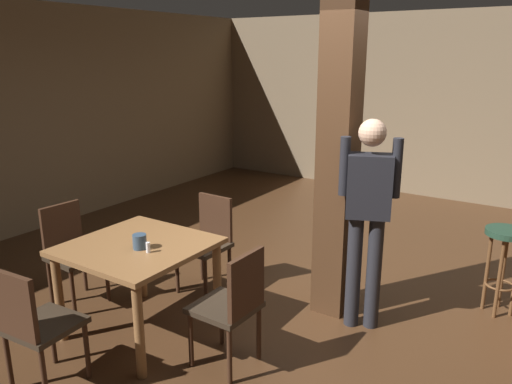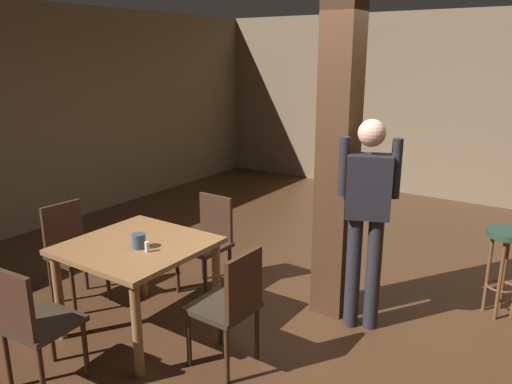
% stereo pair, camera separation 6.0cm
% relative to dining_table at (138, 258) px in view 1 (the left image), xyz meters
% --- Properties ---
extents(ground_plane, '(10.80, 10.80, 0.00)m').
position_rel_dining_table_xyz_m(ground_plane, '(1.03, 0.86, -0.64)').
color(ground_plane, '#422816').
extents(wall_back, '(8.00, 0.10, 2.80)m').
position_rel_dining_table_xyz_m(wall_back, '(1.03, 5.36, 0.76)').
color(wall_back, '#756047').
rests_on(wall_back, ground_plane).
extents(wall_left, '(0.10, 9.00, 2.80)m').
position_rel_dining_table_xyz_m(wall_left, '(-2.97, 0.86, 0.76)').
color(wall_left, '#756047').
rests_on(wall_left, ground_plane).
extents(pillar, '(0.28, 0.28, 2.80)m').
position_rel_dining_table_xyz_m(pillar, '(1.13, 1.19, 0.76)').
color(pillar, '#422816').
rests_on(pillar, ground_plane).
extents(dining_table, '(1.01, 1.01, 0.76)m').
position_rel_dining_table_xyz_m(dining_table, '(0.00, 0.00, 0.00)').
color(dining_table, brown).
rests_on(dining_table, ground_plane).
extents(chair_east, '(0.43, 0.43, 0.89)m').
position_rel_dining_table_xyz_m(chair_east, '(0.90, 0.02, -0.13)').
color(chair_east, '#2D2319').
rests_on(chair_east, ground_plane).
extents(chair_north, '(0.43, 0.43, 0.89)m').
position_rel_dining_table_xyz_m(chair_north, '(-0.03, 0.91, -0.13)').
color(chair_north, '#2D2319').
rests_on(chair_north, ground_plane).
extents(chair_south, '(0.45, 0.45, 0.89)m').
position_rel_dining_table_xyz_m(chair_south, '(-0.02, -0.91, -0.13)').
color(chair_south, '#2D2319').
rests_on(chair_south, ground_plane).
extents(chair_west, '(0.45, 0.45, 0.89)m').
position_rel_dining_table_xyz_m(chair_west, '(-0.90, 0.04, -0.13)').
color(chair_west, '#2D2319').
rests_on(chair_west, ground_plane).
extents(napkin_cup, '(0.10, 0.10, 0.11)m').
position_rel_dining_table_xyz_m(napkin_cup, '(0.09, -0.05, 0.17)').
color(napkin_cup, '#33475B').
rests_on(napkin_cup, dining_table).
extents(salt_shaker, '(0.03, 0.03, 0.08)m').
position_rel_dining_table_xyz_m(salt_shaker, '(0.20, -0.08, 0.16)').
color(salt_shaker, silver).
rests_on(salt_shaker, dining_table).
extents(standing_person, '(0.46, 0.32, 1.72)m').
position_rel_dining_table_xyz_m(standing_person, '(1.45, 1.06, 0.36)').
color(standing_person, black).
rests_on(standing_person, ground_plane).
extents(bar_stool_near, '(0.35, 0.35, 0.77)m').
position_rel_dining_table_xyz_m(bar_stool_near, '(2.37, 1.92, -0.07)').
color(bar_stool_near, '#1E3828').
rests_on(bar_stool_near, ground_plane).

